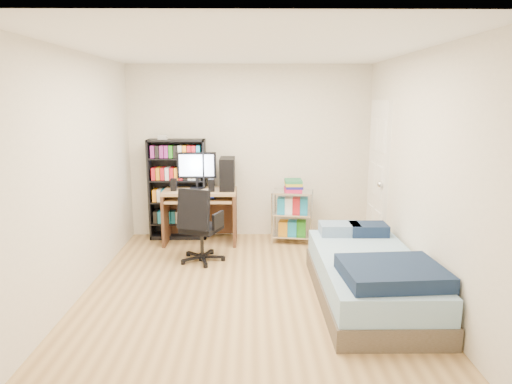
{
  "coord_description": "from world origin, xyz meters",
  "views": [
    {
      "loc": [
        0.03,
        -4.65,
        2.02
      ],
      "look_at": [
        0.08,
        0.4,
        0.98
      ],
      "focal_mm": 32.0,
      "sensor_mm": 36.0,
      "label": 1
    }
  ],
  "objects_px": {
    "media_shelf": "(178,188)",
    "bed": "(370,277)",
    "computer_desk": "(208,194)",
    "office_chair": "(200,238)"
  },
  "relations": [
    {
      "from": "media_shelf",
      "to": "bed",
      "type": "height_order",
      "value": "media_shelf"
    },
    {
      "from": "media_shelf",
      "to": "bed",
      "type": "distance_m",
      "value": 3.17
    },
    {
      "from": "computer_desk",
      "to": "media_shelf",
      "type": "bearing_deg",
      "value": 160.06
    },
    {
      "from": "media_shelf",
      "to": "computer_desk",
      "type": "xyz_separation_m",
      "value": [
        0.45,
        -0.16,
        -0.06
      ]
    },
    {
      "from": "computer_desk",
      "to": "bed",
      "type": "height_order",
      "value": "computer_desk"
    },
    {
      "from": "media_shelf",
      "to": "computer_desk",
      "type": "distance_m",
      "value": 0.48
    },
    {
      "from": "computer_desk",
      "to": "bed",
      "type": "distance_m",
      "value": 2.74
    },
    {
      "from": "computer_desk",
      "to": "bed",
      "type": "relative_size",
      "value": 0.63
    },
    {
      "from": "media_shelf",
      "to": "computer_desk",
      "type": "height_order",
      "value": "media_shelf"
    },
    {
      "from": "computer_desk",
      "to": "office_chair",
      "type": "xyz_separation_m",
      "value": [
        -0.02,
        -0.85,
        -0.39
      ]
    }
  ]
}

